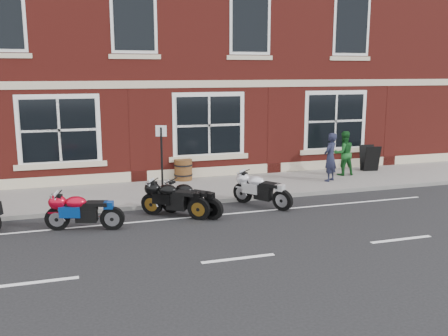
# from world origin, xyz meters

# --- Properties ---
(ground) EXTENTS (80.00, 80.00, 0.00)m
(ground) POSITION_xyz_m (0.00, 0.00, 0.00)
(ground) COLOR black
(ground) RESTS_ON ground
(sidewalk) EXTENTS (30.00, 3.00, 0.12)m
(sidewalk) POSITION_xyz_m (0.00, 3.00, 0.06)
(sidewalk) COLOR slate
(sidewalk) RESTS_ON ground
(kerb) EXTENTS (30.00, 0.16, 0.12)m
(kerb) POSITION_xyz_m (0.00, 1.42, 0.06)
(kerb) COLOR slate
(kerb) RESTS_ON ground
(pub_building) EXTENTS (24.00, 12.00, 12.00)m
(pub_building) POSITION_xyz_m (0.00, 10.50, 6.00)
(pub_building) COLOR maroon
(pub_building) RESTS_ON ground
(moto_sport_red) EXTENTS (1.89, 0.65, 0.87)m
(moto_sport_red) POSITION_xyz_m (-2.99, -0.03, 0.50)
(moto_sport_red) COLOR black
(moto_sport_red) RESTS_ON ground
(moto_sport_black) EXTENTS (1.65, 1.32, 0.90)m
(moto_sport_black) POSITION_xyz_m (-0.64, 0.39, 0.51)
(moto_sport_black) COLOR black
(moto_sport_black) RESTS_ON ground
(moto_sport_silver) EXTENTS (1.22, 1.72, 0.90)m
(moto_sport_silver) POSITION_xyz_m (1.98, 0.68, 0.51)
(moto_sport_silver) COLOR black
(moto_sport_silver) RESTS_ON ground
(moto_naked_black) EXTENTS (1.41, 1.50, 0.87)m
(moto_naked_black) POSITION_xyz_m (-0.20, 0.36, 0.50)
(moto_naked_black) COLOR black
(moto_naked_black) RESTS_ON ground
(pedestrian_left) EXTENTS (0.73, 0.68, 1.66)m
(pedestrian_left) POSITION_xyz_m (5.26, 2.61, 0.95)
(pedestrian_left) COLOR #1B1E32
(pedestrian_left) RESTS_ON sidewalk
(pedestrian_right) EXTENTS (0.82, 0.66, 1.60)m
(pedestrian_right) POSITION_xyz_m (6.23, 3.37, 0.92)
(pedestrian_right) COLOR #17531F
(pedestrian_right) RESTS_ON sidewalk
(a_board_sign) EXTENTS (0.63, 0.47, 0.97)m
(a_board_sign) POSITION_xyz_m (7.59, 3.75, 0.61)
(a_board_sign) COLOR black
(a_board_sign) RESTS_ON sidewalk
(barrel_planter) EXTENTS (0.64, 0.64, 0.72)m
(barrel_planter) POSITION_xyz_m (0.51, 4.30, 0.48)
(barrel_planter) COLOR #4D2214
(barrel_planter) RESTS_ON sidewalk
(parking_sign) EXTENTS (0.30, 0.15, 2.22)m
(parking_sign) POSITION_xyz_m (-0.74, 1.55, 1.40)
(parking_sign) COLOR black
(parking_sign) RESTS_ON sidewalk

